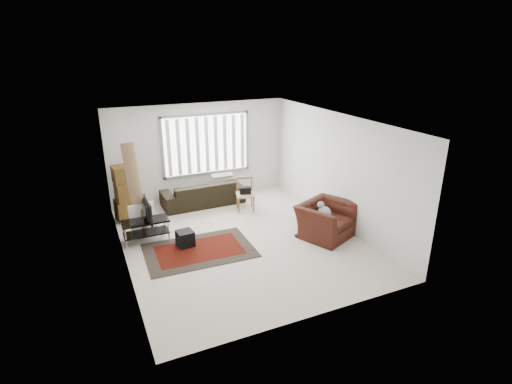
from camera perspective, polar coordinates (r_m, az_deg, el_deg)
room at (r=8.94m, az=-3.37°, el=4.67°), size 6.00×6.02×2.71m
persian_rug at (r=8.75m, az=-8.09°, el=-8.24°), size 2.32×1.58×0.02m
tv_stand at (r=9.24m, az=-15.49°, el=-4.73°), size 1.02×0.46×0.51m
tv at (r=9.09m, az=-15.72°, el=-2.56°), size 0.11×0.83×0.48m
subwoofer at (r=8.90m, az=-10.08°, el=-6.54°), size 0.38×0.38×0.34m
moving_boxes at (r=10.44m, az=-18.04°, el=-0.40°), size 0.63×0.59×1.40m
white_flatpack at (r=9.59m, az=-15.84°, el=-3.78°), size 0.61×0.30×0.75m
rolled_rug at (r=9.56m, az=-16.83°, el=0.47°), size 0.49×0.79×2.13m
sofa at (r=11.05m, az=-7.63°, el=0.36°), size 2.25×1.01×0.86m
side_chair at (r=10.56m, az=-1.55°, el=-0.11°), size 0.58×0.58×0.87m
armchair at (r=9.27m, az=10.02°, el=-3.63°), size 1.53×1.46×0.90m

